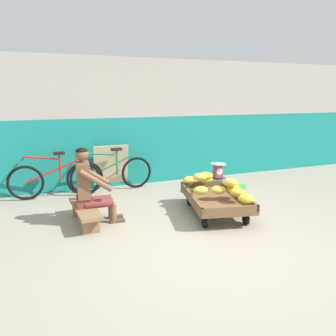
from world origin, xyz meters
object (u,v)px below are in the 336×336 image
at_px(vendor_seated, 90,186).
at_px(banana_cart, 215,200).
at_px(low_bench, 85,211).
at_px(bicycle_near_left, 55,179).
at_px(bicycle_far_left, 112,174).
at_px(sign_board, 111,166).
at_px(plastic_crate, 218,186).
at_px(weighing_scale, 218,171).
at_px(shopping_bag, 240,190).

bearing_deg(vendor_seated, banana_cart, -10.25).
xyz_separation_m(low_bench, bicycle_near_left, (-0.32, 1.51, 0.15)).
xyz_separation_m(low_bench, bicycle_far_left, (0.75, 1.55, 0.15)).
bearing_deg(sign_board, vendor_seated, -110.99).
xyz_separation_m(plastic_crate, sign_board, (-1.81, 1.19, 0.29)).
xyz_separation_m(vendor_seated, bicycle_near_left, (-0.41, 1.52, -0.21)).
relative_size(low_bench, weighing_scale, 3.71).
height_order(weighing_scale, sign_board, sign_board).
height_order(low_bench, weighing_scale, weighing_scale).
relative_size(bicycle_near_left, bicycle_far_left, 1.00).
xyz_separation_m(low_bench, vendor_seated, (0.09, -0.01, 0.37)).
bearing_deg(weighing_scale, sign_board, 146.65).
bearing_deg(weighing_scale, bicycle_near_left, 163.12).
relative_size(weighing_scale, bicycle_near_left, 0.18).
distance_m(banana_cart, weighing_scale, 1.17).
bearing_deg(vendor_seated, weighing_scale, 14.10).
height_order(plastic_crate, sign_board, sign_board).
bearing_deg(bicycle_near_left, banana_cart, -38.79).
distance_m(bicycle_near_left, sign_board, 1.15).
relative_size(low_bench, shopping_bag, 4.64).
bearing_deg(plastic_crate, bicycle_far_left, 153.40).
bearing_deg(vendor_seated, bicycle_far_left, 66.90).
bearing_deg(bicycle_near_left, plastic_crate, -16.86).
relative_size(banana_cart, sign_board, 1.79).
relative_size(vendor_seated, plastic_crate, 3.17).
distance_m(bicycle_near_left, shopping_bag, 3.44).
distance_m(low_bench, bicycle_near_left, 1.55).
bearing_deg(low_bench, bicycle_near_left, 102.10).
height_order(banana_cart, bicycle_near_left, bicycle_near_left).
xyz_separation_m(bicycle_near_left, bicycle_far_left, (1.08, 0.04, 0.00)).
xyz_separation_m(bicycle_near_left, shopping_bag, (3.20, -1.22, -0.23)).
bearing_deg(bicycle_near_left, sign_board, 15.36).
distance_m(plastic_crate, sign_board, 2.19).
xyz_separation_m(banana_cart, weighing_scale, (0.61, 0.97, 0.21)).
xyz_separation_m(plastic_crate, shopping_bag, (0.28, -0.33, -0.03)).
bearing_deg(vendor_seated, sign_board, 69.01).
distance_m(banana_cart, sign_board, 2.49).
bearing_deg(banana_cart, shopping_bag, 35.85).
height_order(plastic_crate, bicycle_near_left, bicycle_near_left).
xyz_separation_m(weighing_scale, bicycle_far_left, (-1.85, 0.93, -0.10)).
relative_size(banana_cart, bicycle_near_left, 0.96).
height_order(vendor_seated, bicycle_far_left, vendor_seated).
distance_m(bicycle_far_left, shopping_bag, 2.48).
bearing_deg(low_bench, sign_board, 66.58).
relative_size(vendor_seated, shopping_bag, 4.75).
height_order(bicycle_far_left, shopping_bag, bicycle_far_left).
relative_size(banana_cart, plastic_crate, 4.41).
height_order(low_bench, shopping_bag, low_bench).
bearing_deg(bicycle_far_left, shopping_bag, -30.60).
relative_size(banana_cart, weighing_scale, 5.29).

